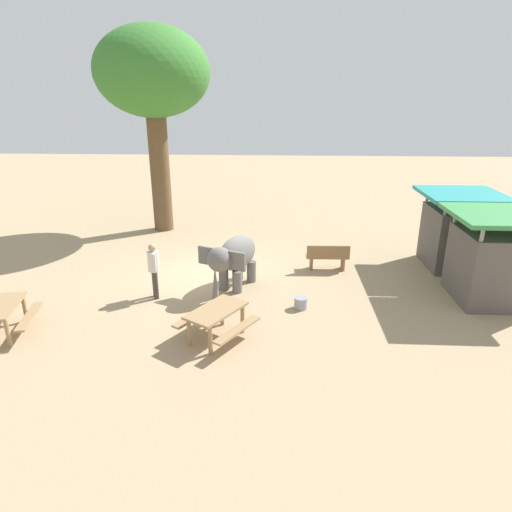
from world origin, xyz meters
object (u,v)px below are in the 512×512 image
at_px(person_handler, 154,267).
at_px(market_stall_teal, 456,234).
at_px(picnic_table_near, 216,317).
at_px(feed_bucket, 301,303).
at_px(elephant, 234,257).
at_px(market_stall_green, 492,262).
at_px(picnic_table_far, 1,313).
at_px(shade_tree_main, 153,76).
at_px(wooden_bench, 328,257).

height_order(person_handler, market_stall_teal, market_stall_teal).
distance_m(person_handler, picnic_table_near, 3.02).
height_order(person_handler, feed_bucket, person_handler).
bearing_deg(elephant, market_stall_green, 110.83).
bearing_deg(elephant, picnic_table_far, -36.43).
bearing_deg(picnic_table_far, feed_bucket, -88.48).
bearing_deg(elephant, shade_tree_main, -124.98).
relative_size(shade_tree_main, market_stall_teal, 3.19).
bearing_deg(shade_tree_main, market_stall_green, 59.50).
bearing_deg(market_stall_green, wooden_bench, -114.94).
distance_m(picnic_table_far, market_stall_green, 12.81).
xyz_separation_m(person_handler, market_stall_teal, (-2.99, 9.41, 0.19)).
height_order(picnic_table_near, picnic_table_far, same).
distance_m(shade_tree_main, feed_bucket, 10.97).
height_order(picnic_table_near, feed_bucket, picnic_table_near).
height_order(wooden_bench, picnic_table_near, wooden_bench).
bearing_deg(picnic_table_near, person_handler, -104.58).
distance_m(person_handler, market_stall_teal, 9.87).
bearing_deg(elephant, wooden_bench, 142.56).
relative_size(market_stall_teal, feed_bucket, 7.00).
bearing_deg(elephant, market_stall_teal, 130.92).
bearing_deg(person_handler, market_stall_green, -20.99).
height_order(shade_tree_main, picnic_table_far, shade_tree_main).
xyz_separation_m(elephant, wooden_bench, (-1.61, 2.94, -0.52)).
xyz_separation_m(shade_tree_main, picnic_table_far, (9.06, -1.65, -5.57)).
height_order(person_handler, picnic_table_near, person_handler).
xyz_separation_m(wooden_bench, feed_bucket, (2.87, -1.00, -0.31)).
bearing_deg(picnic_table_near, wooden_bench, 178.19).
bearing_deg(market_stall_teal, person_handler, -72.36).
height_order(market_stall_green, feed_bucket, market_stall_green).
distance_m(picnic_table_near, market_stall_teal, 9.00).
bearing_deg(elephant, person_handler, -46.73).
height_order(shade_tree_main, picnic_table_near, shade_tree_main).
bearing_deg(market_stall_teal, picnic_table_far, -67.26).
xyz_separation_m(person_handler, wooden_bench, (-2.38, 5.12, -0.48)).
distance_m(shade_tree_main, picnic_table_far, 10.76).
bearing_deg(market_stall_green, picnic_table_near, -70.71).
relative_size(market_stall_teal, market_stall_green, 1.00).
relative_size(shade_tree_main, picnic_table_near, 3.90).
bearing_deg(shade_tree_main, elephant, 31.20).
bearing_deg(picnic_table_far, market_stall_teal, -79.49).
bearing_deg(person_handler, market_stall_teal, -5.73).
distance_m(elephant, feed_bucket, 2.46).
height_order(person_handler, shade_tree_main, shade_tree_main).
xyz_separation_m(person_handler, picnic_table_near, (2.18, 2.06, -0.36)).
xyz_separation_m(picnic_table_near, feed_bucket, (-1.70, 2.07, -0.43)).
xyz_separation_m(elephant, market_stall_teal, (-2.22, 7.23, 0.15)).
distance_m(wooden_bench, market_stall_green, 4.77).
bearing_deg(wooden_bench, market_stall_teal, 6.68).
relative_size(shade_tree_main, feed_bucket, 22.30).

